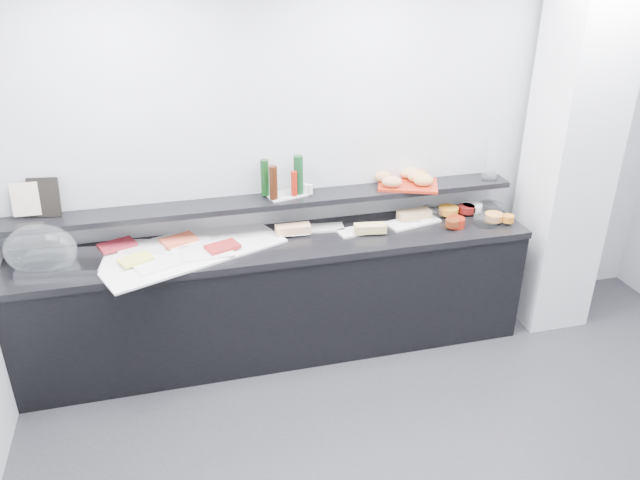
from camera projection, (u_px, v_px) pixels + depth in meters
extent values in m
cube|color=#B9BDC1|center=(361.00, 158.00, 4.56)|extent=(5.00, 0.02, 2.70)
cube|color=white|center=(570.00, 157.00, 4.58)|extent=(0.50, 0.50, 2.70)
cube|color=black|center=(278.00, 300.00, 4.55)|extent=(3.60, 0.60, 0.85)
cube|color=black|center=(277.00, 245.00, 4.35)|extent=(3.62, 0.62, 0.05)
cube|color=black|center=(271.00, 202.00, 4.39)|extent=(3.60, 0.25, 0.04)
cube|color=#B6B7BD|center=(63.00, 262.00, 4.03)|extent=(0.55, 0.41, 0.04)
ellipsoid|color=white|center=(41.00, 250.00, 3.95)|extent=(0.50, 0.38, 0.34)
cube|color=white|center=(189.00, 249.00, 4.22)|extent=(1.36, 1.00, 0.01)
cube|color=white|center=(144.00, 247.00, 4.22)|extent=(0.34, 0.27, 0.01)
cube|color=maroon|center=(117.00, 245.00, 4.20)|extent=(0.27, 0.22, 0.02)
cube|color=white|center=(188.00, 241.00, 4.30)|extent=(0.32, 0.25, 0.01)
cube|color=#F55632|center=(179.00, 240.00, 4.27)|extent=(0.27, 0.22, 0.02)
cube|color=white|center=(158.00, 264.00, 4.00)|extent=(0.34, 0.29, 0.01)
cube|color=#F5F25F|center=(136.00, 259.00, 4.01)|extent=(0.24, 0.20, 0.02)
cube|color=white|center=(207.00, 252.00, 4.15)|extent=(0.35, 0.24, 0.01)
cube|color=maroon|center=(223.00, 247.00, 4.18)|extent=(0.25, 0.20, 0.02)
cube|color=silver|center=(322.00, 228.00, 4.52)|extent=(0.33, 0.17, 0.01)
cube|color=#E5A978|center=(293.00, 229.00, 4.42)|extent=(0.25, 0.10, 0.06)
cylinder|color=#AFB0B6|center=(298.00, 236.00, 4.38)|extent=(0.16, 0.02, 0.01)
cube|color=white|center=(360.00, 230.00, 4.49)|extent=(0.35, 0.19, 0.01)
cube|color=tan|center=(370.00, 228.00, 4.43)|extent=(0.24, 0.12, 0.06)
cylinder|color=#BBBEC2|center=(358.00, 233.00, 4.42)|extent=(0.16, 0.01, 0.01)
cube|color=white|center=(413.00, 222.00, 4.62)|extent=(0.43, 0.26, 0.01)
cube|color=tan|center=(414.00, 214.00, 4.65)|extent=(0.26, 0.12, 0.06)
cylinder|color=#B0B3B7|center=(411.00, 222.00, 4.59)|extent=(0.16, 0.01, 0.01)
cylinder|color=white|center=(432.00, 212.00, 4.71)|extent=(0.17, 0.17, 0.07)
cylinder|color=orange|center=(448.00, 210.00, 4.71)|extent=(0.15, 0.15, 0.05)
cylinder|color=black|center=(470.00, 209.00, 4.76)|extent=(0.17, 0.17, 0.07)
cylinder|color=#60100D|center=(466.00, 209.00, 4.74)|extent=(0.16, 0.16, 0.05)
cylinder|color=silver|center=(491.00, 208.00, 4.78)|extent=(0.23, 0.23, 0.07)
cylinder|color=white|center=(472.00, 207.00, 4.77)|extent=(0.16, 0.16, 0.05)
cylinder|color=maroon|center=(456.00, 222.00, 4.54)|extent=(0.14, 0.14, 0.07)
cylinder|color=#5E240D|center=(452.00, 223.00, 4.50)|extent=(0.10, 0.10, 0.05)
cylinder|color=silver|center=(486.00, 220.00, 4.58)|extent=(0.20, 0.20, 0.07)
cylinder|color=orange|center=(494.00, 217.00, 4.60)|extent=(0.16, 0.16, 0.05)
cylinder|color=black|center=(495.00, 219.00, 4.60)|extent=(0.12, 0.12, 0.07)
cylinder|color=orange|center=(508.00, 218.00, 4.58)|extent=(0.10, 0.10, 0.05)
cube|color=black|center=(44.00, 197.00, 4.07)|extent=(0.21, 0.10, 0.26)
cube|color=beige|center=(25.00, 199.00, 4.04)|extent=(0.17, 0.05, 0.22)
cube|color=silver|center=(287.00, 194.00, 4.44)|extent=(0.31, 0.24, 0.01)
cylinder|color=#0F3812|center=(265.00, 178.00, 4.36)|extent=(0.08, 0.08, 0.26)
cylinder|color=#361609|center=(273.00, 183.00, 4.30)|extent=(0.06, 0.06, 0.24)
cylinder|color=#103D1C|center=(298.00, 175.00, 4.38)|extent=(0.08, 0.08, 0.28)
cylinder|color=#9F1A0B|center=(294.00, 184.00, 4.37)|extent=(0.05, 0.05, 0.18)
cylinder|color=silver|center=(310.00, 189.00, 4.42)|extent=(0.04, 0.04, 0.07)
cylinder|color=white|center=(306.00, 189.00, 4.43)|extent=(0.03, 0.03, 0.07)
cube|color=#AA2612|center=(408.00, 184.00, 4.61)|extent=(0.51, 0.44, 0.02)
ellipsoid|color=tan|center=(383.00, 177.00, 4.61)|extent=(0.14, 0.10, 0.08)
ellipsoid|color=tan|center=(411.00, 173.00, 4.68)|extent=(0.17, 0.12, 0.08)
ellipsoid|color=#AE7842|center=(420.00, 175.00, 4.65)|extent=(0.14, 0.10, 0.08)
ellipsoid|color=#D88D52|center=(392.00, 182.00, 4.51)|extent=(0.17, 0.14, 0.08)
ellipsoid|color=tan|center=(423.00, 181.00, 4.53)|extent=(0.16, 0.12, 0.08)
ellipsoid|color=#D5A651|center=(425.00, 180.00, 4.54)|extent=(0.13, 0.09, 0.08)
ellipsoid|color=#AE8742|center=(421.00, 177.00, 4.60)|extent=(0.13, 0.09, 0.08)
ellipsoid|color=#D58451|center=(418.00, 177.00, 4.60)|extent=(0.17, 0.15, 0.08)
cylinder|color=white|center=(491.00, 161.00, 4.65)|extent=(0.15, 0.15, 0.30)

